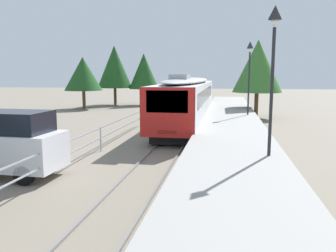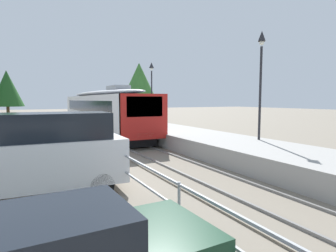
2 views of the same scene
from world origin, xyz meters
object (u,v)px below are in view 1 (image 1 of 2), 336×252
(platform_lamp_far_end, at_px, (249,64))
(parked_van_white, at_px, (0,143))
(commuter_train, at_px, (188,97))
(platform_lamp_mid_platform, at_px, (273,53))

(platform_lamp_far_end, distance_m, parked_van_white, 17.95)
(commuter_train, relative_size, parked_van_white, 3.88)
(platform_lamp_mid_platform, height_order, parked_van_white, platform_lamp_mid_platform)
(parked_van_white, bearing_deg, platform_lamp_far_end, 55.27)
(platform_lamp_far_end, bearing_deg, commuter_train, 176.25)
(platform_lamp_far_end, bearing_deg, parked_van_white, -124.73)
(commuter_train, distance_m, platform_lamp_mid_platform, 14.44)
(commuter_train, height_order, platform_lamp_far_end, platform_lamp_far_end)
(commuter_train, xyz_separation_m, platform_lamp_far_end, (4.53, -0.30, 2.48))
(platform_lamp_far_end, bearing_deg, platform_lamp_mid_platform, -90.00)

